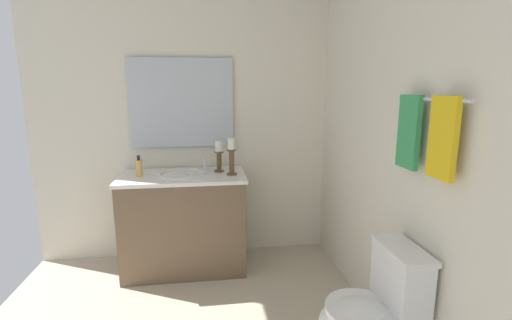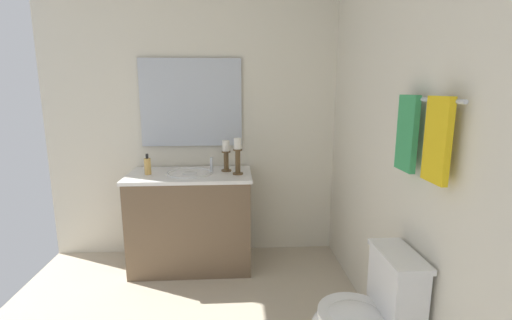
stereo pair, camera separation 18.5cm
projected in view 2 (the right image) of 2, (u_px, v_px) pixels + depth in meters
wall_back at (414, 156)px, 1.95m from camera, size 3.05×0.04×2.45m
wall_left at (194, 128)px, 3.36m from camera, size 0.04×2.71×2.45m
vanity_cabinet at (192, 220)px, 3.20m from camera, size 0.58×1.08×0.86m
sink_basin at (190, 178)px, 3.12m from camera, size 0.40×0.40×0.24m
mirror at (191, 103)px, 3.27m from camera, size 0.02×0.92×0.79m
candle_holder_tall at (238, 155)px, 3.05m from camera, size 0.09×0.09×0.31m
candle_holder_short at (226, 155)px, 3.17m from camera, size 0.09×0.09×0.28m
soap_bottle at (148, 166)px, 3.06m from camera, size 0.06×0.06×0.18m
toilet at (366, 320)px, 1.92m from camera, size 0.39×0.54×0.75m
towel_bar at (428, 100)px, 1.69m from camera, size 0.56×0.02×0.02m
towel_near_vanity at (407, 133)px, 1.86m from camera, size 0.18×0.03×0.40m
towel_center at (437, 140)px, 1.58m from camera, size 0.18×0.03×0.39m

